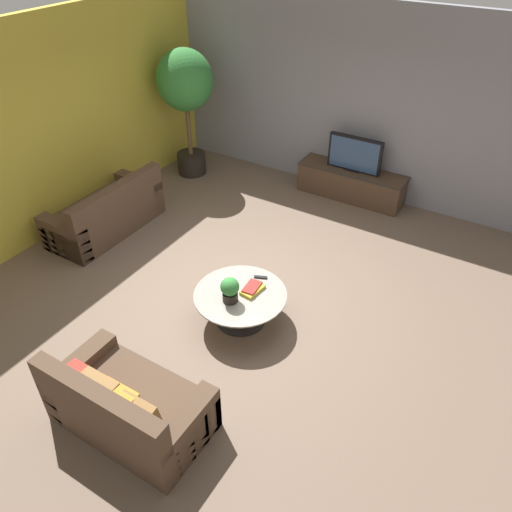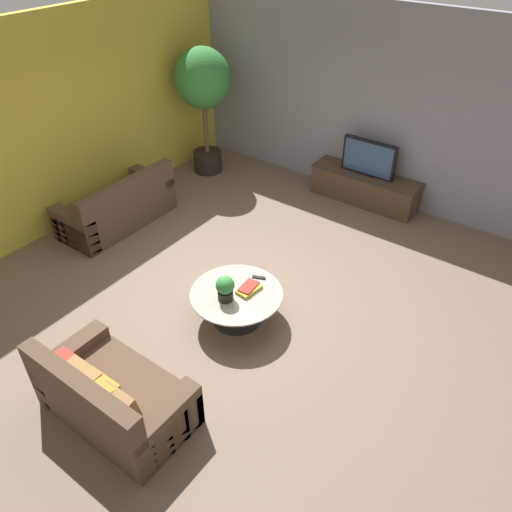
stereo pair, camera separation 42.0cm
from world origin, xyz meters
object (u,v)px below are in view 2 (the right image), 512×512
object	(u,v)px
television	(369,158)
couch_by_wall	(118,207)
potted_palm_tall	(203,88)
media_console	(365,187)
couch_near_entry	(112,397)
coffee_table	(237,300)
potted_plant_tabletop	(225,288)

from	to	relation	value
television	couch_by_wall	distance (m)	3.99
potted_palm_tall	television	bearing A→B (deg)	13.02
media_console	couch_by_wall	xyz separation A→B (m)	(-2.74, -2.86, 0.03)
media_console	potted_palm_tall	distance (m)	3.17
couch_near_entry	potted_palm_tall	size ratio (longest dim) A/B	0.68
media_console	coffee_table	bearing A→B (deg)	-89.38
coffee_table	couch_near_entry	size ratio (longest dim) A/B	0.74
media_console	couch_by_wall	world-z (taller)	couch_by_wall
couch_by_wall	potted_plant_tabletop	size ratio (longest dim) A/B	5.53
media_console	potted_plant_tabletop	world-z (taller)	potted_plant_tabletop
media_console	potted_palm_tall	bearing A→B (deg)	-166.95
couch_near_entry	potted_palm_tall	bearing A→B (deg)	-59.08
coffee_table	media_console	bearing A→B (deg)	90.62
couch_by_wall	potted_palm_tall	world-z (taller)	potted_palm_tall
potted_palm_tall	potted_plant_tabletop	xyz separation A→B (m)	(2.84, -2.97, -0.96)
television	potted_palm_tall	xyz separation A→B (m)	(-2.83, -0.66, 0.74)
potted_palm_tall	couch_by_wall	bearing A→B (deg)	-87.65
coffee_table	couch_by_wall	bearing A→B (deg)	167.55
media_console	couch_near_entry	size ratio (longest dim) A/B	1.20
media_console	couch_near_entry	bearing A→B (deg)	-90.70
couch_by_wall	potted_palm_tall	xyz separation A→B (m)	(-0.09, 2.20, 1.24)
media_console	coffee_table	world-z (taller)	media_console
coffee_table	potted_palm_tall	size ratio (longest dim) A/B	0.50
potted_palm_tall	potted_plant_tabletop	size ratio (longest dim) A/B	6.88
couch_near_entry	potted_palm_tall	xyz separation A→B (m)	(-2.77, 4.62, 1.23)
television	coffee_table	bearing A→B (deg)	-89.38
couch_by_wall	potted_plant_tabletop	world-z (taller)	couch_by_wall
potted_palm_tall	potted_plant_tabletop	distance (m)	4.22
television	potted_plant_tabletop	distance (m)	3.63
couch_near_entry	potted_plant_tabletop	distance (m)	1.68
television	potted_palm_tall	size ratio (longest dim) A/B	0.41
media_console	potted_plant_tabletop	xyz separation A→B (m)	(0.00, -3.63, 0.31)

